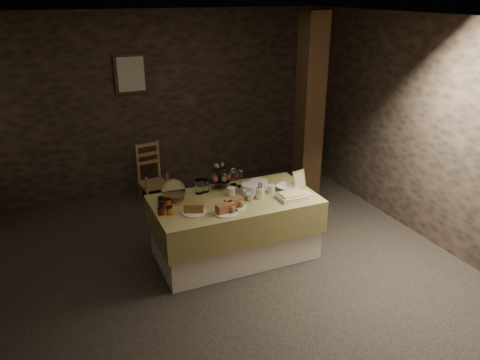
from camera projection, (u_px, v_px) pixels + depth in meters
name	position (u px, v px, depth m)	size (l,w,h in m)	color
ground_plane	(203.00, 271.00, 5.09)	(5.50, 5.00, 0.01)	black
room_shell	(199.00, 132.00, 4.49)	(5.52, 5.02, 2.60)	black
buffet_table	(235.00, 223.00, 5.24)	(1.80, 0.96, 0.71)	silver
chair	(152.00, 173.00, 6.81)	(0.42, 0.40, 0.62)	olive
timber_column	(309.00, 111.00, 6.34)	(0.30, 0.30, 2.60)	black
framed_picture	(131.00, 74.00, 6.46)	(0.45, 0.04, 0.55)	#312519
plate_stack_a	(249.00, 188.00, 5.26)	(0.19, 0.19, 0.10)	silver
plate_stack_b	(259.00, 184.00, 5.39)	(0.20, 0.20, 0.09)	silver
cutlery_holder	(260.00, 193.00, 5.11)	(0.10, 0.10, 0.12)	silver
cup_a	(247.00, 194.00, 5.13)	(0.11, 0.11, 0.09)	silver
cup_b	(250.00, 197.00, 5.06)	(0.09, 0.09, 0.08)	silver
mug_c	(231.00, 192.00, 5.18)	(0.09, 0.09, 0.10)	silver
mug_d	(271.00, 189.00, 5.25)	(0.08, 0.08, 0.09)	silver
bowl	(287.00, 188.00, 5.33)	(0.23, 0.23, 0.06)	silver
cake_dome	(174.00, 192.00, 5.03)	(0.26, 0.26, 0.26)	olive
fruit_stand	(221.00, 177.00, 5.35)	(0.24, 0.24, 0.34)	black
bread_platter_left	(194.00, 209.00, 4.78)	(0.26, 0.26, 0.11)	silver
bread_platter_center	(225.00, 209.00, 4.78)	(0.26, 0.26, 0.11)	silver
bread_platter_right	(234.00, 204.00, 4.89)	(0.26, 0.26, 0.11)	silver
jam_jars	(164.00, 206.00, 4.85)	(0.18, 0.32, 0.07)	maroon
tart_dish	(292.00, 196.00, 5.10)	(0.30, 0.22, 0.07)	silver
square_dish	(305.00, 194.00, 5.17)	(0.14, 0.14, 0.04)	silver
menu_frame	(299.00, 180.00, 5.39)	(0.17, 0.02, 0.22)	olive
storage_jar_a	(199.00, 186.00, 5.23)	(0.10, 0.10, 0.16)	white
storage_jar_b	(205.00, 186.00, 5.27)	(0.09, 0.09, 0.14)	white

